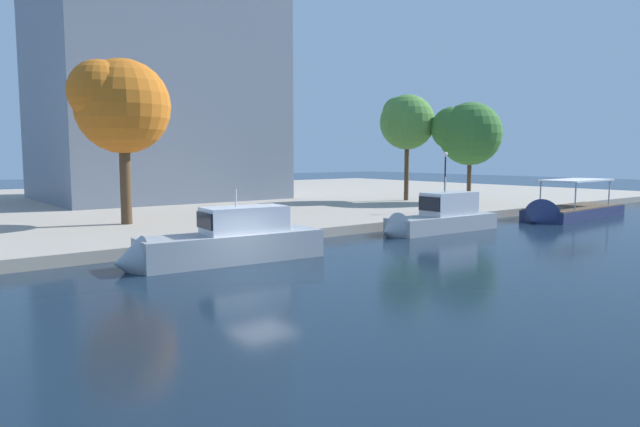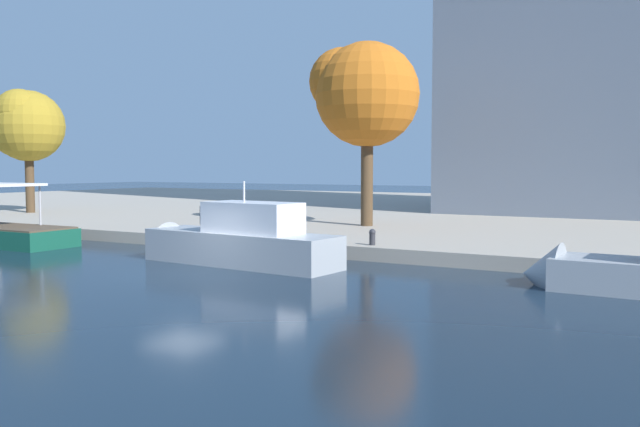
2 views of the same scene
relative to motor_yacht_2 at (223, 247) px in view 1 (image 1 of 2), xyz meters
The scene contains 10 objects.
ground_plane 3.11m from the motor_yacht_2, 88.06° to the right, with size 220.00×220.00×0.00m, color #142333.
dock_promenade 30.73m from the motor_yacht_2, 89.81° to the left, with size 120.00×55.00×0.58m, color #A39989.
motor_yacht_2 is the anchor object (origin of this frame).
motor_yacht_3 15.68m from the motor_yacht_2, ahead, with size 9.16×2.55×4.20m.
tour_boat_4 29.63m from the motor_yacht_2, ahead, with size 12.37×4.06×4.28m.
mooring_bollard_2 5.85m from the motor_yacht_2, 43.55° to the left, with size 0.28×0.28×0.68m.
lamp_post 22.36m from the motor_yacht_2, 13.62° to the left, with size 0.34×0.34×4.50m.
tree_1 32.60m from the motor_yacht_2, 18.45° to the left, with size 5.80×6.04×9.05m.
tree_2 14.31m from the motor_yacht_2, 91.42° to the left, with size 6.13×5.73×10.06m.
tree_3 32.26m from the motor_yacht_2, 28.38° to the left, with size 5.16×5.15×9.94m.
Camera 1 is at (-12.20, -19.44, 4.77)m, focal length 31.80 mm.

